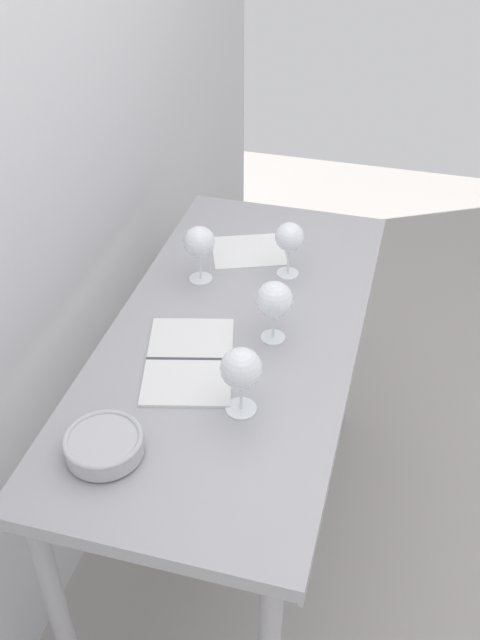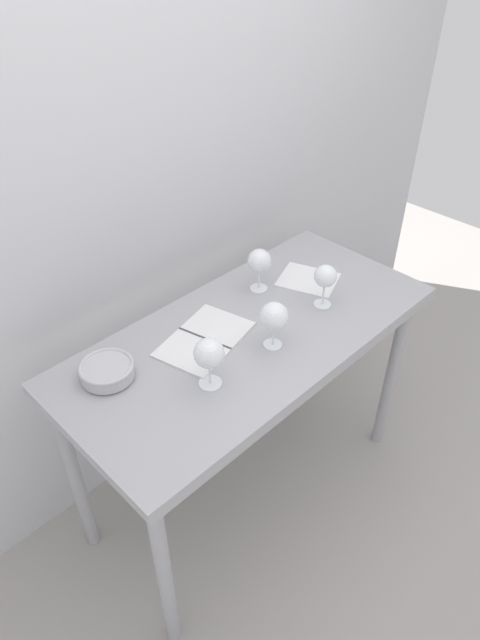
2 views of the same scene
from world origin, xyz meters
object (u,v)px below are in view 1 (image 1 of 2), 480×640
at_px(wine_glass_far_right, 199,243).
at_px(tasting_bowl, 104,444).
at_px(open_notebook, 189,360).
at_px(wine_glass_near_center, 274,302).
at_px(tasting_sheet_upper, 248,251).
at_px(wine_glass_near_right, 289,238).
at_px(wine_glass_near_left, 241,370).

height_order(wine_glass_far_right, tasting_bowl, wine_glass_far_right).
relative_size(wine_glass_far_right, open_notebook, 0.46).
distance_m(wine_glass_near_center, tasting_sheet_upper, 0.45).
xyz_separation_m(wine_glass_far_right, tasting_bowl, (-0.70, -0.00, -0.09)).
bearing_deg(wine_glass_near_right, open_notebook, 160.65).
bearing_deg(wine_glass_near_center, wine_glass_far_right, 51.02).
bearing_deg(wine_glass_far_right, tasting_sheet_upper, -27.61).
relative_size(wine_glass_near_right, tasting_bowl, 0.98).
height_order(wine_glass_far_right, tasting_sheet_upper, wine_glass_far_right).
xyz_separation_m(wine_glass_near_left, wine_glass_near_center, (0.27, -0.01, -0.00)).
relative_size(wine_glass_near_left, wine_glass_far_right, 1.01).
height_order(tasting_sheet_upper, tasting_bowl, tasting_bowl).
height_order(wine_glass_near_right, wine_glass_near_center, wine_glass_near_center).
height_order(wine_glass_near_right, open_notebook, wine_glass_near_right).
xyz_separation_m(tasting_sheet_upper, tasting_bowl, (-0.88, 0.09, 0.03)).
height_order(wine_glass_near_left, wine_glass_far_right, wine_glass_near_left).
bearing_deg(wine_glass_near_left, tasting_bowl, 130.05).
relative_size(open_notebook, tasting_bowl, 2.16).
relative_size(wine_glass_near_left, tasting_sheet_upper, 0.80).
distance_m(wine_glass_near_center, tasting_bowl, 0.56).
relative_size(wine_glass_near_center, wine_glass_far_right, 1.00).
distance_m(wine_glass_near_right, wine_glass_far_right, 0.26).
height_order(wine_glass_near_left, open_notebook, wine_glass_near_left).
relative_size(wine_glass_near_right, tasting_sheet_upper, 0.77).
distance_m(open_notebook, tasting_sheet_upper, 0.54).
height_order(wine_glass_near_center, wine_glass_far_right, same).
bearing_deg(open_notebook, wine_glass_near_center, -66.42).
height_order(open_notebook, tasting_sheet_upper, open_notebook).
distance_m(wine_glass_near_right, open_notebook, 0.49).
distance_m(wine_glass_near_left, tasting_bowl, 0.34).
xyz_separation_m(wine_glass_near_left, tasting_bowl, (-0.21, 0.25, -0.09)).
height_order(open_notebook, tasting_bowl, tasting_bowl).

